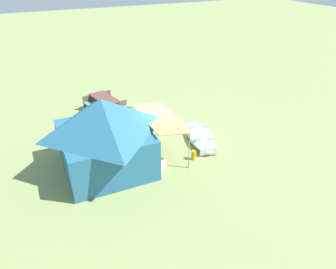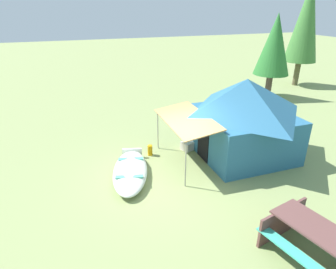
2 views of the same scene
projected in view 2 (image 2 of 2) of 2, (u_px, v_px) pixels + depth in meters
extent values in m
plane|color=#87965A|center=(171.00, 176.00, 8.90)|extent=(80.00, 80.00, 0.00)
ellipsoid|color=silver|center=(130.00, 171.00, 8.82)|extent=(2.83, 1.72, 0.36)
ellipsoid|color=#494C46|center=(130.00, 171.00, 8.81)|extent=(2.59, 1.54, 0.13)
cube|color=#50B39C|center=(129.00, 177.00, 8.28)|extent=(0.35, 0.79, 0.04)
cube|color=#50B39C|center=(131.00, 159.00, 9.24)|extent=(0.35, 0.79, 0.04)
cube|color=silver|center=(132.00, 152.00, 9.92)|extent=(0.26, 0.66, 0.28)
cube|color=#2A6489|center=(242.00, 133.00, 10.03)|extent=(3.10, 2.93, 1.50)
pyramid|color=#2A6489|center=(246.00, 96.00, 9.48)|extent=(3.34, 3.16, 1.15)
cube|color=black|center=(203.00, 142.00, 9.63)|extent=(0.76, 0.04, 1.20)
cube|color=tan|center=(186.00, 119.00, 9.06)|extent=(2.78, 1.30, 0.21)
cylinder|color=gray|center=(186.00, 165.00, 8.13)|extent=(0.04, 0.04, 1.43)
cylinder|color=gray|center=(158.00, 130.00, 10.36)|extent=(0.04, 0.04, 1.43)
cube|color=brown|center=(319.00, 229.00, 5.74)|extent=(1.91, 1.16, 0.04)
cube|color=#3CB69E|center=(333.00, 230.00, 6.17)|extent=(1.79, 0.64, 0.04)
cube|color=#3CB69E|center=(296.00, 254.00, 5.57)|extent=(1.79, 0.64, 0.04)
cube|color=brown|center=(282.00, 221.00, 6.51)|extent=(0.38, 1.48, 0.73)
cube|color=beige|center=(188.00, 145.00, 10.50)|extent=(0.53, 0.59, 0.31)
cylinder|color=orange|center=(150.00, 150.00, 10.09)|extent=(0.21, 0.21, 0.37)
cylinder|color=#4B3A35|center=(269.00, 86.00, 16.30)|extent=(0.35, 0.35, 1.31)
cone|color=#2B712F|center=(275.00, 44.00, 15.39)|extent=(1.91, 1.91, 3.18)
cylinder|color=brown|center=(297.00, 73.00, 18.76)|extent=(0.34, 0.34, 1.53)
cone|color=#3F7A37|center=(306.00, 19.00, 17.43)|extent=(1.96, 1.96, 4.97)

